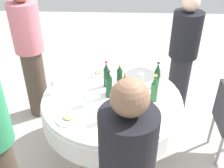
# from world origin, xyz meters

# --- Properties ---
(ground_plane) EXTENTS (10.00, 10.00, 0.00)m
(ground_plane) POSITION_xyz_m (0.00, 0.00, 0.00)
(ground_plane) COLOR #B7B2A8
(dining_table) EXTENTS (1.43, 1.43, 0.74)m
(dining_table) POSITION_xyz_m (0.00, 0.00, 0.59)
(dining_table) COLOR white
(dining_table) RESTS_ON ground_plane
(bottle_amber_west) EXTENTS (0.06, 0.06, 0.32)m
(bottle_amber_west) POSITION_xyz_m (-0.12, 0.07, 0.89)
(bottle_amber_west) COLOR #8C5619
(bottle_amber_west) RESTS_ON dining_table
(bottle_green_rear) EXTENTS (0.07, 0.07, 0.29)m
(bottle_green_rear) POSITION_xyz_m (-0.41, 0.06, 0.87)
(bottle_green_rear) COLOR #2D6B38
(bottle_green_rear) RESTS_ON dining_table
(bottle_clear_near) EXTENTS (0.07, 0.07, 0.30)m
(bottle_clear_near) POSITION_xyz_m (-0.08, 0.24, 0.88)
(bottle_clear_near) COLOR silver
(bottle_clear_near) RESTS_ON dining_table
(bottle_dark_green_front) EXTENTS (0.06, 0.06, 0.29)m
(bottle_dark_green_front) POSITION_xyz_m (0.07, -0.19, 0.87)
(bottle_dark_green_front) COLOR #194728
(bottle_dark_green_front) RESTS_ON dining_table
(bottle_dark_green_outer) EXTENTS (0.06, 0.06, 0.30)m
(bottle_dark_green_outer) POSITION_xyz_m (-0.07, -0.12, 0.88)
(bottle_dark_green_outer) COLOR #194728
(bottle_dark_green_outer) RESTS_ON dining_table
(bottle_dark_green_south) EXTENTS (0.07, 0.07, 0.29)m
(bottle_dark_green_south) POSITION_xyz_m (0.03, 0.01, 0.88)
(bottle_dark_green_south) COLOR #194728
(bottle_dark_green_south) RESTS_ON dining_table
(bottle_dark_green_mid) EXTENTS (0.06, 0.06, 0.29)m
(bottle_dark_green_mid) POSITION_xyz_m (-0.46, -0.19, 0.87)
(bottle_dark_green_mid) COLOR #194728
(bottle_dark_green_mid) RESTS_ON dining_table
(wine_glass_front) EXTENTS (0.08, 0.08, 0.16)m
(wine_glass_front) POSITION_xyz_m (0.58, -0.03, 0.86)
(wine_glass_front) COLOR white
(wine_glass_front) RESTS_ON dining_table
(wine_glass_outer) EXTENTS (0.07, 0.07, 0.14)m
(wine_glass_outer) POSITION_xyz_m (-0.29, -0.20, 0.84)
(wine_glass_outer) COLOR white
(wine_glass_outer) RESTS_ON dining_table
(wine_glass_south) EXTENTS (0.07, 0.07, 0.14)m
(wine_glass_south) POSITION_xyz_m (0.25, 0.17, 0.84)
(wine_glass_south) COLOR white
(wine_glass_south) RESTS_ON dining_table
(wine_glass_mid) EXTENTS (0.06, 0.06, 0.16)m
(wine_glass_mid) POSITION_xyz_m (0.05, 0.39, 0.85)
(wine_glass_mid) COLOR white
(wine_glass_mid) RESTS_ON dining_table
(plate_right) EXTENTS (0.21, 0.21, 0.04)m
(plate_right) POSITION_xyz_m (0.17, -0.43, 0.75)
(plate_right) COLOR white
(plate_right) RESTS_ON dining_table
(plate_inner) EXTENTS (0.20, 0.20, 0.02)m
(plate_inner) POSITION_xyz_m (-0.14, -0.35, 0.75)
(plate_inner) COLOR white
(plate_inner) RESTS_ON dining_table
(plate_east) EXTENTS (0.23, 0.23, 0.04)m
(plate_east) POSITION_xyz_m (0.37, 0.38, 0.75)
(plate_east) COLOR white
(plate_east) RESTS_ON dining_table
(knife_rear) EXTENTS (0.09, 0.17, 0.00)m
(knife_rear) POSITION_xyz_m (-0.11, 0.47, 0.74)
(knife_rear) COLOR silver
(knife_rear) RESTS_ON dining_table
(person_near) EXTENTS (0.34, 0.34, 1.58)m
(person_near) POSITION_xyz_m (-0.82, -0.72, 0.82)
(person_near) COLOR #26262B
(person_near) RESTS_ON ground_plane
(person_front) EXTENTS (0.34, 0.34, 1.71)m
(person_front) POSITION_xyz_m (1.00, -0.64, 0.90)
(person_front) COLOR #4C3F33
(person_front) RESTS_ON ground_plane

